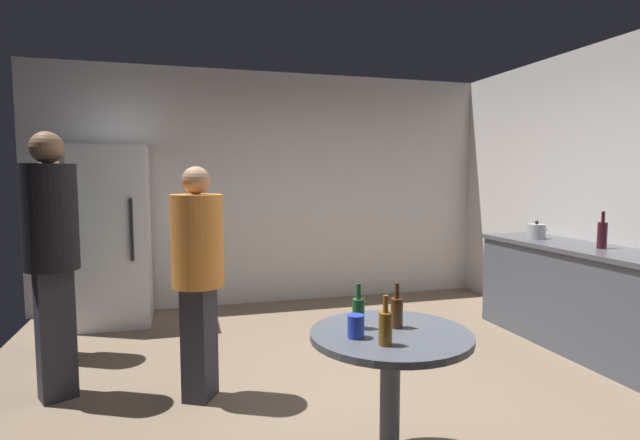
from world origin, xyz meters
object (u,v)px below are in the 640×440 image
(wine_bottle_on_counter, at_px, (602,234))
(foreground_table, at_px, (390,353))
(kettle, at_px, (537,231))
(beer_bottle_brown, at_px, (397,311))
(person_in_black_shirt, at_px, (51,244))
(person_in_teal_shirt, at_px, (53,242))
(refrigerator, at_px, (113,236))
(beer_bottle_amber, at_px, (385,327))
(person_in_orange_shirt, at_px, (198,265))
(plastic_cup_blue, at_px, (356,326))
(beer_bottle_green, at_px, (358,312))

(wine_bottle_on_counter, distance_m, foreground_table, 2.64)
(kettle, xyz_separation_m, beer_bottle_brown, (-2.25, -1.71, -0.15))
(person_in_black_shirt, bearing_deg, person_in_teal_shirt, 166.87)
(wine_bottle_on_counter, bearing_deg, refrigerator, 152.91)
(beer_bottle_amber, distance_m, person_in_orange_shirt, 1.52)
(kettle, relative_size, beer_bottle_brown, 1.06)
(beer_bottle_brown, bearing_deg, kettle, 37.33)
(wine_bottle_on_counter, distance_m, plastic_cup_blue, 2.81)
(foreground_table, bearing_deg, person_in_black_shirt, 142.31)
(kettle, xyz_separation_m, person_in_orange_shirt, (-3.19, -0.64, -0.06))
(person_in_black_shirt, bearing_deg, foreground_table, 26.99)
(kettle, relative_size, beer_bottle_amber, 1.06)
(foreground_table, distance_m, beer_bottle_green, 0.25)
(beer_bottle_amber, xyz_separation_m, person_in_black_shirt, (-1.71, 1.57, 0.23))
(refrigerator, xyz_separation_m, beer_bottle_brown, (1.71, -3.09, -0.08))
(kettle, bearing_deg, person_in_orange_shirt, -168.71)
(beer_bottle_amber, bearing_deg, foreground_table, 58.68)
(beer_bottle_amber, distance_m, person_in_black_shirt, 2.33)
(wine_bottle_on_counter, bearing_deg, beer_bottle_amber, -153.29)
(wine_bottle_on_counter, distance_m, beer_bottle_amber, 2.78)
(beer_bottle_green, distance_m, person_in_black_shirt, 2.14)
(wine_bottle_on_counter, bearing_deg, person_in_teal_shirt, 165.09)
(person_in_teal_shirt, bearing_deg, beer_bottle_amber, -15.34)
(foreground_table, distance_m, person_in_orange_shirt, 1.46)
(foreground_table, relative_size, beer_bottle_green, 3.48)
(plastic_cup_blue, bearing_deg, kettle, 35.82)
(kettle, distance_m, foreground_table, 2.92)
(wine_bottle_on_counter, height_order, person_in_orange_shirt, person_in_orange_shirt)
(refrigerator, height_order, beer_bottle_green, refrigerator)
(beer_bottle_amber, relative_size, person_in_black_shirt, 0.13)
(person_in_orange_shirt, height_order, person_in_teal_shirt, person_in_teal_shirt)
(beer_bottle_amber, bearing_deg, kettle, 38.85)
(refrigerator, distance_m, person_in_teal_shirt, 0.96)
(person_in_teal_shirt, relative_size, person_in_black_shirt, 0.92)
(refrigerator, height_order, person_in_black_shirt, refrigerator)
(refrigerator, bearing_deg, person_in_orange_shirt, -69.07)
(foreground_table, height_order, person_in_black_shirt, person_in_black_shirt)
(kettle, bearing_deg, wine_bottle_on_counter, -83.75)
(foreground_table, distance_m, beer_bottle_brown, 0.20)
(beer_bottle_green, relative_size, person_in_black_shirt, 0.13)
(beer_bottle_brown, xyz_separation_m, person_in_orange_shirt, (-0.94, 1.08, 0.09))
(kettle, distance_m, wine_bottle_on_counter, 0.69)
(person_in_orange_shirt, relative_size, person_in_black_shirt, 0.87)
(person_in_black_shirt, bearing_deg, beer_bottle_amber, 22.17)
(person_in_teal_shirt, bearing_deg, wine_bottle_on_counter, 21.63)
(beer_bottle_brown, xyz_separation_m, plastic_cup_blue, (-0.25, -0.09, -0.03))
(wine_bottle_on_counter, relative_size, person_in_orange_shirt, 0.20)
(beer_bottle_green, bearing_deg, refrigerator, 116.52)
(beer_bottle_green, xyz_separation_m, plastic_cup_blue, (-0.06, -0.13, -0.03))
(kettle, bearing_deg, refrigerator, 160.86)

